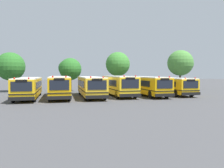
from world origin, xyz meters
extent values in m
plane|color=#424244|center=(0.00, 0.00, 0.00)|extent=(160.00, 160.00, 0.00)
cube|color=yellow|center=(-9.38, 0.22, 1.35)|extent=(2.38, 10.42, 2.00)
cube|color=white|center=(-9.38, 0.22, 2.41)|extent=(2.34, 10.21, 0.12)
cube|color=black|center=(-9.37, -5.05, 0.53)|extent=(2.43, 0.16, 0.36)
cube|color=black|center=(-9.37, -5.00, 1.71)|extent=(1.95, 0.06, 0.96)
cube|color=black|center=(-8.17, 0.53, 1.67)|extent=(0.04, 8.12, 0.72)
cube|color=black|center=(-10.59, 0.52, 1.67)|extent=(0.04, 8.12, 0.72)
cube|color=black|center=(-9.38, 0.22, 0.95)|extent=(2.41, 10.52, 0.10)
sphere|color=red|center=(-8.72, -4.83, 2.51)|extent=(0.18, 0.18, 0.18)
sphere|color=red|center=(-10.03, -4.83, 2.51)|extent=(0.18, 0.18, 0.18)
cube|color=black|center=(-9.37, -5.01, 2.25)|extent=(1.07, 0.08, 0.24)
cylinder|color=black|center=(-8.33, -3.58, 0.50)|extent=(0.28, 1.00, 1.00)
cylinder|color=black|center=(-10.42, -3.58, 0.50)|extent=(0.28, 1.00, 1.00)
cylinder|color=black|center=(-8.33, 3.63, 0.50)|extent=(0.28, 1.00, 1.00)
cylinder|color=black|center=(-10.43, 3.63, 0.50)|extent=(0.28, 1.00, 1.00)
cube|color=#EAA80C|center=(-5.74, 0.11, 1.42)|extent=(2.46, 10.33, 2.14)
cube|color=white|center=(-5.74, 0.11, 2.55)|extent=(2.41, 10.13, 0.12)
cube|color=black|center=(-5.79, -5.12, 0.53)|extent=(2.40, 0.18, 0.36)
cube|color=black|center=(-5.79, -5.07, 1.81)|extent=(1.93, 0.08, 1.03)
cube|color=black|center=(-4.54, 0.39, 1.76)|extent=(0.12, 8.04, 0.77)
cube|color=black|center=(-6.93, 0.42, 1.76)|extent=(0.12, 8.04, 0.77)
cube|color=black|center=(-5.74, 0.11, 0.99)|extent=(2.48, 10.44, 0.10)
sphere|color=red|center=(-5.14, -4.91, 2.65)|extent=(0.18, 0.18, 0.18)
sphere|color=red|center=(-6.44, -4.89, 2.65)|extent=(0.18, 0.18, 0.18)
cube|color=black|center=(-5.79, -5.08, 2.39)|extent=(1.06, 0.09, 0.24)
cylinder|color=black|center=(-4.74, -3.66, 0.50)|extent=(0.29, 1.00, 1.00)
cylinder|color=black|center=(-6.81, -3.64, 0.50)|extent=(0.29, 1.00, 1.00)
cylinder|color=black|center=(-4.67, 3.45, 0.50)|extent=(0.29, 1.00, 1.00)
cylinder|color=black|center=(-6.74, 3.47, 0.50)|extent=(0.29, 1.00, 1.00)
cube|color=yellow|center=(-1.87, 0.02, 1.39)|extent=(2.60, 10.49, 2.08)
cube|color=white|center=(-1.87, 0.02, 2.49)|extent=(2.55, 10.28, 0.12)
cube|color=black|center=(-1.95, -5.28, 0.53)|extent=(2.48, 0.20, 0.36)
cube|color=black|center=(-1.95, -5.23, 1.77)|extent=(2.00, 0.09, 1.00)
cube|color=black|center=(-0.63, 0.30, 1.73)|extent=(0.17, 8.15, 0.75)
cube|color=black|center=(-3.10, 0.34, 1.73)|extent=(0.17, 8.15, 0.75)
cube|color=black|center=(-1.87, 0.02, 0.98)|extent=(2.63, 10.60, 0.10)
sphere|color=red|center=(-1.28, -5.07, 2.59)|extent=(0.18, 0.18, 0.18)
sphere|color=red|center=(-2.62, -5.05, 2.59)|extent=(0.18, 0.18, 0.18)
cube|color=black|center=(-1.95, -5.24, 2.33)|extent=(1.10, 0.10, 0.24)
cylinder|color=black|center=(-0.85, -3.83, 0.50)|extent=(0.30, 1.00, 1.00)
cylinder|color=black|center=(-3.00, -3.79, 0.50)|extent=(0.30, 1.00, 1.00)
cylinder|color=black|center=(-0.74, 3.43, 0.50)|extent=(0.30, 1.00, 1.00)
cylinder|color=black|center=(-2.89, 3.46, 0.50)|extent=(0.30, 1.00, 1.00)
cube|color=yellow|center=(1.90, 0.13, 1.44)|extent=(2.61, 9.16, 2.17)
cube|color=white|center=(1.90, 0.13, 2.58)|extent=(2.56, 8.98, 0.12)
cube|color=black|center=(1.96, -4.51, 0.53)|extent=(2.55, 0.19, 0.36)
cube|color=black|center=(1.96, -4.46, 1.83)|extent=(2.05, 0.09, 1.04)
cube|color=black|center=(3.16, 0.45, 1.79)|extent=(0.13, 7.12, 0.78)
cube|color=black|center=(0.63, 0.41, 1.79)|extent=(0.13, 7.12, 0.78)
cube|color=black|center=(1.90, 0.13, 1.00)|extent=(2.64, 9.25, 0.10)
sphere|color=red|center=(2.64, -4.28, 2.68)|extent=(0.18, 0.18, 0.18)
sphere|color=red|center=(1.27, -4.29, 2.68)|extent=(0.18, 0.18, 0.18)
cube|color=black|center=(1.96, -4.47, 2.42)|extent=(1.12, 0.09, 0.24)
cylinder|color=black|center=(3.05, -3.02, 0.50)|extent=(0.29, 1.00, 1.00)
cylinder|color=black|center=(0.83, -3.05, 0.50)|extent=(0.29, 1.00, 1.00)
cylinder|color=black|center=(2.97, 2.91, 0.50)|extent=(0.29, 1.00, 1.00)
cylinder|color=black|center=(0.76, 2.88, 0.50)|extent=(0.29, 1.00, 1.00)
cube|color=#EAA80C|center=(5.71, -0.24, 1.39)|extent=(2.66, 9.89, 2.08)
cube|color=white|center=(5.71, -0.24, 2.49)|extent=(2.61, 9.69, 0.12)
cube|color=black|center=(5.85, -5.22, 0.53)|extent=(2.44, 0.23, 0.36)
cube|color=black|center=(5.85, -5.17, 1.76)|extent=(1.96, 0.11, 1.00)
cube|color=black|center=(6.92, 0.10, 1.72)|extent=(0.25, 7.66, 0.75)
cube|color=black|center=(4.49, 0.03, 1.72)|extent=(0.25, 7.66, 0.75)
cube|color=black|center=(5.71, -0.24, 0.97)|extent=(2.69, 9.99, 0.10)
sphere|color=red|center=(6.50, -4.98, 2.59)|extent=(0.18, 0.18, 0.18)
sphere|color=red|center=(5.19, -5.02, 2.59)|extent=(0.18, 0.18, 0.18)
cube|color=black|center=(5.85, -5.18, 2.33)|extent=(1.08, 0.11, 0.24)
cylinder|color=black|center=(6.86, -3.72, 0.50)|extent=(0.31, 1.01, 1.00)
cylinder|color=black|center=(4.76, -3.78, 0.50)|extent=(0.31, 1.01, 1.00)
cylinder|color=black|center=(6.68, 2.91, 0.50)|extent=(0.31, 1.01, 1.00)
cylinder|color=black|center=(4.57, 2.85, 0.50)|extent=(0.31, 1.01, 1.00)
cube|color=yellow|center=(9.59, 0.21, 1.30)|extent=(2.70, 9.35, 1.90)
cube|color=white|center=(9.59, 0.21, 2.31)|extent=(2.64, 9.17, 0.12)
cube|color=black|center=(9.69, -4.51, 0.53)|extent=(2.56, 0.21, 0.36)
cube|color=black|center=(9.69, -4.46, 1.65)|extent=(2.06, 0.10, 0.91)
cube|color=black|center=(10.86, 0.54, 1.61)|extent=(0.19, 7.26, 0.69)
cube|color=black|center=(8.31, 0.49, 1.61)|extent=(0.19, 7.26, 0.69)
cube|color=black|center=(9.59, 0.21, 0.92)|extent=(2.72, 9.45, 0.10)
sphere|color=red|center=(10.37, -4.27, 2.41)|extent=(0.18, 0.18, 0.18)
sphere|color=red|center=(8.99, -4.30, 2.41)|extent=(0.18, 0.18, 0.18)
cube|color=black|center=(9.69, -4.47, 2.15)|extent=(1.13, 0.10, 0.24)
cylinder|color=black|center=(10.77, -3.02, 0.50)|extent=(0.30, 1.01, 1.00)
cylinder|color=black|center=(8.55, -3.06, 0.50)|extent=(0.30, 1.01, 1.00)
cylinder|color=black|center=(10.65, 3.09, 0.50)|extent=(0.30, 1.01, 1.00)
cylinder|color=black|center=(8.42, 3.04, 0.50)|extent=(0.30, 1.01, 1.00)
cylinder|color=#4C3823|center=(-13.31, 10.59, 1.20)|extent=(0.30, 0.30, 2.40)
sphere|color=#286623|center=(-13.31, 10.59, 4.11)|extent=(4.57, 4.57, 4.57)
sphere|color=#286623|center=(-13.69, 10.80, 4.54)|extent=(3.16, 3.16, 3.16)
cylinder|color=#4C3823|center=(-3.85, 9.52, 1.16)|extent=(0.35, 0.35, 2.32)
sphere|color=#286623|center=(-3.85, 9.52, 3.72)|extent=(3.71, 3.71, 3.71)
sphere|color=#286623|center=(-4.49, 9.68, 3.89)|extent=(2.65, 2.65, 2.65)
cylinder|color=#4C3823|center=(4.35, 9.30, 1.52)|extent=(0.32, 0.32, 3.04)
sphere|color=#387A2D|center=(4.35, 9.30, 4.63)|extent=(4.24, 4.24, 4.24)
sphere|color=#387A2D|center=(4.46, 9.02, 4.83)|extent=(3.16, 3.16, 3.16)
cylinder|color=#4C3823|center=(16.91, 9.69, 1.58)|extent=(0.36, 0.36, 3.17)
sphere|color=#478438|center=(16.91, 9.69, 5.00)|extent=(4.88, 4.88, 4.88)
sphere|color=#478438|center=(17.56, 9.41, 4.90)|extent=(3.54, 3.54, 3.54)
camera|label=1|loc=(-5.99, -27.52, 2.97)|focal=34.82mm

